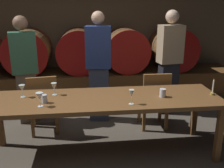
% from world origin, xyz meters
% --- Properties ---
extents(back_wall, '(7.16, 0.24, 2.77)m').
position_xyz_m(back_wall, '(0.00, 3.18, 1.38)').
color(back_wall, brown).
rests_on(back_wall, ground).
extents(barrel_shelf, '(6.44, 0.90, 0.49)m').
position_xyz_m(barrel_shelf, '(0.00, 2.63, 0.25)').
color(barrel_shelf, brown).
rests_on(barrel_shelf, ground).
extents(wine_barrel_left, '(0.87, 0.77, 0.87)m').
position_xyz_m(wine_barrel_left, '(-0.99, 2.63, 0.92)').
color(wine_barrel_left, brown).
rests_on(wine_barrel_left, barrel_shelf).
extents(wine_barrel_center, '(0.87, 0.77, 0.87)m').
position_xyz_m(wine_barrel_center, '(0.00, 2.63, 0.92)').
color(wine_barrel_center, '#513319').
rests_on(wine_barrel_center, barrel_shelf).
extents(wine_barrel_right, '(0.87, 0.77, 0.87)m').
position_xyz_m(wine_barrel_right, '(0.95, 2.63, 0.92)').
color(wine_barrel_right, brown).
rests_on(wine_barrel_right, barrel_shelf).
extents(wine_barrel_far_right, '(0.87, 0.77, 0.87)m').
position_xyz_m(wine_barrel_far_right, '(1.94, 2.63, 0.92)').
color(wine_barrel_far_right, brown).
rests_on(wine_barrel_far_right, barrel_shelf).
extents(dining_table, '(2.82, 0.80, 0.75)m').
position_xyz_m(dining_table, '(0.29, 0.36, 0.68)').
color(dining_table, brown).
rests_on(dining_table, ground).
extents(chair_left, '(0.45, 0.45, 0.88)m').
position_xyz_m(chair_left, '(-0.51, 0.99, 0.49)').
color(chair_left, brown).
rests_on(chair_left, ground).
extents(chair_right, '(0.41, 0.41, 0.88)m').
position_xyz_m(chair_right, '(1.11, 0.97, 0.49)').
color(chair_right, brown).
rests_on(chair_right, ground).
extents(guest_left, '(0.43, 0.32, 1.66)m').
position_xyz_m(guest_left, '(-0.82, 1.44, 0.85)').
color(guest_left, brown).
rests_on(guest_left, ground).
extents(guest_center, '(0.41, 0.29, 1.72)m').
position_xyz_m(guest_center, '(0.31, 1.37, 0.88)').
color(guest_center, '#33384C').
rests_on(guest_center, ground).
extents(guest_right, '(0.41, 0.29, 1.73)m').
position_xyz_m(guest_right, '(1.50, 1.55, 0.89)').
color(guest_right, black).
rests_on(guest_right, ground).
extents(candle_center, '(0.05, 0.05, 0.21)m').
position_xyz_m(candle_center, '(1.64, 0.31, 0.81)').
color(candle_center, olive).
rests_on(candle_center, dining_table).
extents(wine_glass_far_left, '(0.07, 0.07, 0.15)m').
position_xyz_m(wine_glass_far_left, '(-0.66, 0.49, 0.86)').
color(wine_glass_far_left, silver).
rests_on(wine_glass_far_left, dining_table).
extents(wine_glass_center_left, '(0.08, 0.08, 0.16)m').
position_xyz_m(wine_glass_center_left, '(-0.40, 0.17, 0.86)').
color(wine_glass_center_left, white).
rests_on(wine_glass_center_left, dining_table).
extents(wine_glass_center_right, '(0.07, 0.07, 0.15)m').
position_xyz_m(wine_glass_center_right, '(-0.29, 0.53, 0.85)').
color(wine_glass_center_right, silver).
rests_on(wine_glass_center_right, dining_table).
extents(wine_glass_far_right, '(0.06, 0.06, 0.17)m').
position_xyz_m(wine_glass_far_right, '(0.59, 0.12, 0.87)').
color(wine_glass_far_right, silver).
rests_on(wine_glass_far_right, dining_table).
extents(cup_left, '(0.06, 0.06, 0.10)m').
position_xyz_m(cup_left, '(-0.37, 0.27, 0.80)').
color(cup_left, silver).
rests_on(cup_left, dining_table).
extents(cup_right, '(0.07, 0.07, 0.10)m').
position_xyz_m(cup_right, '(1.01, 0.30, 0.80)').
color(cup_right, silver).
rests_on(cup_right, dining_table).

